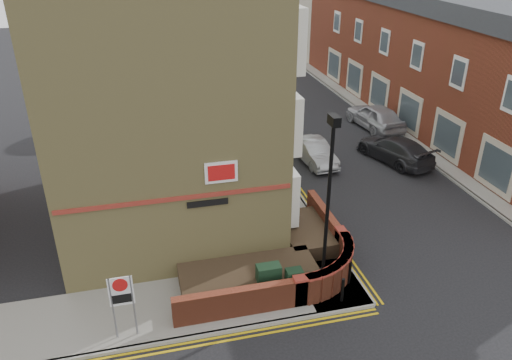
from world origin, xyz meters
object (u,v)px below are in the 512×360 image
(utility_cabinet_large, at_px, (269,280))
(zone_sign, at_px, (122,296))
(lamppost, at_px, (328,207))
(silver_car_near, at_px, (314,152))

(utility_cabinet_large, distance_m, zone_sign, 4.86)
(lamppost, relative_size, silver_car_near, 1.67)
(zone_sign, distance_m, silver_car_near, 14.82)
(lamppost, height_order, zone_sign, lamppost)
(lamppost, bearing_deg, utility_cabinet_large, 176.99)
(utility_cabinet_large, bearing_deg, lamppost, -3.01)
(utility_cabinet_large, bearing_deg, silver_car_near, 62.27)
(zone_sign, height_order, silver_car_near, zone_sign)
(silver_car_near, bearing_deg, zone_sign, -137.21)
(lamppost, relative_size, utility_cabinet_large, 5.25)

